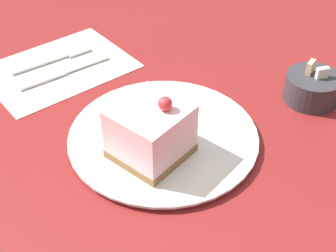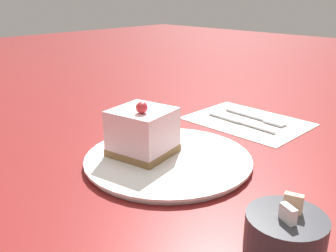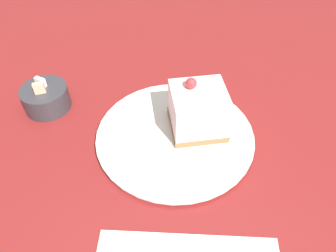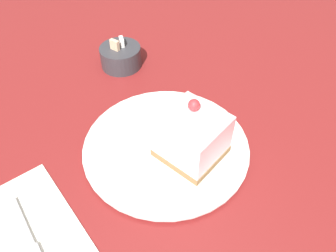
{
  "view_description": "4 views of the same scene",
  "coord_description": "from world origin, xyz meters",
  "px_view_note": "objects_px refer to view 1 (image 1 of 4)",
  "views": [
    {
      "loc": [
        0.41,
        -0.31,
        0.46
      ],
      "look_at": [
        0.02,
        0.01,
        0.04
      ],
      "focal_mm": 50.0,
      "sensor_mm": 36.0,
      "label": 1
    },
    {
      "loc": [
        0.41,
        0.41,
        0.27
      ],
      "look_at": [
        -0.01,
        0.01,
        0.06
      ],
      "focal_mm": 40.0,
      "sensor_mm": 36.0,
      "label": 2
    },
    {
      "loc": [
        -0.39,
        0.01,
        0.44
      ],
      "look_at": [
        -0.02,
        0.03,
        0.05
      ],
      "focal_mm": 35.0,
      "sensor_mm": 36.0,
      "label": 3
    },
    {
      "loc": [
        -0.22,
        -0.27,
        0.43
      ],
      "look_at": [
        -0.0,
        0.0,
        0.07
      ],
      "focal_mm": 35.0,
      "sensor_mm": 36.0,
      "label": 4
    }
  ],
  "objects_px": {
    "knife": "(57,75)",
    "sugar_bowl": "(312,87)",
    "plate": "(163,136)",
    "cake_slice": "(151,132)",
    "fork": "(59,58)"
  },
  "relations": [
    {
      "from": "fork",
      "to": "sugar_bowl",
      "type": "bearing_deg",
      "value": 38.44
    },
    {
      "from": "sugar_bowl",
      "to": "plate",
      "type": "bearing_deg",
      "value": -106.59
    },
    {
      "from": "plate",
      "to": "fork",
      "type": "distance_m",
      "value": 0.3
    },
    {
      "from": "knife",
      "to": "sugar_bowl",
      "type": "bearing_deg",
      "value": 45.62
    },
    {
      "from": "cake_slice",
      "to": "knife",
      "type": "distance_m",
      "value": 0.27
    },
    {
      "from": "cake_slice",
      "to": "knife",
      "type": "bearing_deg",
      "value": 169.32
    },
    {
      "from": "fork",
      "to": "sugar_bowl",
      "type": "xyz_separation_m",
      "value": [
        0.37,
        0.26,
        0.02
      ]
    },
    {
      "from": "fork",
      "to": "sugar_bowl",
      "type": "distance_m",
      "value": 0.45
    },
    {
      "from": "plate",
      "to": "knife",
      "type": "xyz_separation_m",
      "value": [
        -0.25,
        -0.04,
        -0.0
      ]
    },
    {
      "from": "knife",
      "to": "fork",
      "type": "bearing_deg",
      "value": 151.36
    },
    {
      "from": "cake_slice",
      "to": "sugar_bowl",
      "type": "bearing_deg",
      "value": 68.96
    },
    {
      "from": "fork",
      "to": "knife",
      "type": "bearing_deg",
      "value": -28.64
    },
    {
      "from": "fork",
      "to": "knife",
      "type": "relative_size",
      "value": 0.9
    },
    {
      "from": "knife",
      "to": "sugar_bowl",
      "type": "xyz_separation_m",
      "value": [
        0.32,
        0.29,
        0.02
      ]
    },
    {
      "from": "cake_slice",
      "to": "sugar_bowl",
      "type": "distance_m",
      "value": 0.29
    }
  ]
}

